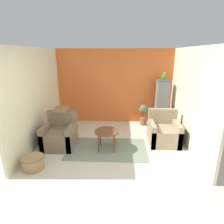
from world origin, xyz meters
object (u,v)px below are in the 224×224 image
(birdcage, at_px, (162,104))
(coffee_table, at_px, (107,133))
(armchair_right, at_px, (164,133))
(parrot, at_px, (164,76))
(armchair_left, at_px, (60,136))
(wicker_basket, at_px, (33,162))
(potted_plant, at_px, (143,113))

(birdcage, bearing_deg, coffee_table, -134.41)
(armchair_right, bearing_deg, parrot, 82.57)
(coffee_table, relative_size, parrot, 2.48)
(armchair_left, xyz_separation_m, parrot, (2.84, 1.56, 1.32))
(armchair_left, distance_m, birdcage, 3.27)
(parrot, height_order, wicker_basket, parrot)
(birdcage, height_order, parrot, parrot)
(coffee_table, height_order, birdcage, birdcage)
(armchair_left, xyz_separation_m, wicker_basket, (-0.26, -1.01, -0.14))
(potted_plant, height_order, wicker_basket, potted_plant)
(birdcage, distance_m, potted_plant, 0.64)
(potted_plant, bearing_deg, armchair_right, -73.76)
(coffee_table, distance_m, armchair_right, 1.54)
(armchair_right, height_order, wicker_basket, armchair_right)
(birdcage, xyz_separation_m, potted_plant, (-0.55, 0.08, -0.32))
(armchair_left, distance_m, wicker_basket, 1.05)
(birdcage, distance_m, wicker_basket, 4.07)
(parrot, relative_size, potted_plant, 0.35)
(potted_plant, distance_m, wicker_basket, 3.68)
(armchair_right, xyz_separation_m, birdcage, (0.16, 1.25, 0.45))
(birdcage, distance_m, parrot, 0.87)
(parrot, xyz_separation_m, wicker_basket, (-3.10, -2.57, -1.47))
(coffee_table, distance_m, parrot, 2.62)
(armchair_right, xyz_separation_m, parrot, (0.16, 1.25, 1.32))
(parrot, bearing_deg, wicker_basket, -140.31)
(coffee_table, height_order, armchair_right, armchair_right)
(armchair_right, bearing_deg, armchair_left, -173.37)
(coffee_table, bearing_deg, armchair_right, 15.89)
(coffee_table, height_order, wicker_basket, coffee_table)
(armchair_left, height_order, potted_plant, armchair_left)
(wicker_basket, bearing_deg, parrot, 39.69)
(armchair_left, xyz_separation_m, armchair_right, (2.68, 0.31, 0.00))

